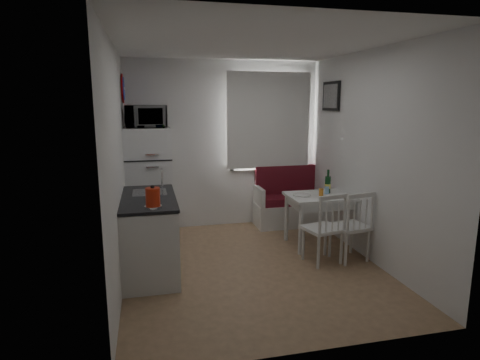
# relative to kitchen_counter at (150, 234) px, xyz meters

# --- Properties ---
(floor) EXTENTS (3.00, 3.50, 0.02)m
(floor) POSITION_rel_kitchen_counter_xyz_m (1.20, -0.16, -0.46)
(floor) COLOR #8B6B4A
(floor) RESTS_ON ground
(ceiling) EXTENTS (3.00, 3.50, 0.02)m
(ceiling) POSITION_rel_kitchen_counter_xyz_m (1.20, -0.16, 2.14)
(ceiling) COLOR white
(ceiling) RESTS_ON wall_back
(wall_back) EXTENTS (3.00, 0.02, 2.60)m
(wall_back) POSITION_rel_kitchen_counter_xyz_m (1.20, 1.59, 0.84)
(wall_back) COLOR white
(wall_back) RESTS_ON floor
(wall_front) EXTENTS (3.00, 0.02, 2.60)m
(wall_front) POSITION_rel_kitchen_counter_xyz_m (1.20, -1.91, 0.84)
(wall_front) COLOR white
(wall_front) RESTS_ON floor
(wall_left) EXTENTS (0.02, 3.50, 2.60)m
(wall_left) POSITION_rel_kitchen_counter_xyz_m (-0.30, -0.16, 0.84)
(wall_left) COLOR white
(wall_left) RESTS_ON floor
(wall_right) EXTENTS (0.02, 3.50, 2.60)m
(wall_right) POSITION_rel_kitchen_counter_xyz_m (2.70, -0.16, 0.84)
(wall_right) COLOR white
(wall_right) RESTS_ON floor
(window) EXTENTS (1.22, 0.06, 1.47)m
(window) POSITION_rel_kitchen_counter_xyz_m (1.90, 1.56, 1.17)
(window) COLOR white
(window) RESTS_ON wall_back
(curtain) EXTENTS (1.35, 0.02, 1.50)m
(curtain) POSITION_rel_kitchen_counter_xyz_m (1.90, 1.49, 1.22)
(curtain) COLOR white
(curtain) RESTS_ON wall_back
(kitchen_counter) EXTENTS (0.62, 1.32, 1.16)m
(kitchen_counter) POSITION_rel_kitchen_counter_xyz_m (0.00, 0.00, 0.00)
(kitchen_counter) COLOR white
(kitchen_counter) RESTS_ON floor
(wall_sign) EXTENTS (0.03, 0.40, 0.40)m
(wall_sign) POSITION_rel_kitchen_counter_xyz_m (-0.27, 1.29, 1.69)
(wall_sign) COLOR #1B31A6
(wall_sign) RESTS_ON wall_left
(picture_frame) EXTENTS (0.04, 0.52, 0.42)m
(picture_frame) POSITION_rel_kitchen_counter_xyz_m (2.67, 0.94, 1.59)
(picture_frame) COLOR black
(picture_frame) RESTS_ON wall_right
(bench) EXTENTS (1.33, 0.51, 0.95)m
(bench) POSITION_rel_kitchen_counter_xyz_m (2.32, 1.36, -0.14)
(bench) COLOR white
(bench) RESTS_ON floor
(dining_table) EXTENTS (0.96, 0.67, 0.72)m
(dining_table) POSITION_rel_kitchen_counter_xyz_m (2.34, 0.36, 0.18)
(dining_table) COLOR white
(dining_table) RESTS_ON floor
(chair_left) EXTENTS (0.50, 0.48, 0.48)m
(chair_left) POSITION_rel_kitchen_counter_xyz_m (2.09, -0.31, 0.10)
(chair_left) COLOR white
(chair_left) RESTS_ON floor
(chair_right) EXTENTS (0.49, 0.47, 0.48)m
(chair_right) POSITION_rel_kitchen_counter_xyz_m (2.45, -0.31, 0.10)
(chair_right) COLOR white
(chair_right) RESTS_ON floor
(fridge) EXTENTS (0.65, 0.65, 1.61)m
(fridge) POSITION_rel_kitchen_counter_xyz_m (0.02, 1.24, 0.35)
(fridge) COLOR white
(fridge) RESTS_ON floor
(microwave) EXTENTS (0.56, 0.38, 0.31)m
(microwave) POSITION_rel_kitchen_counter_xyz_m (0.02, 1.19, 1.31)
(microwave) COLOR white
(microwave) RESTS_ON fridge
(kettle) EXTENTS (0.18, 0.18, 0.24)m
(kettle) POSITION_rel_kitchen_counter_xyz_m (0.05, -0.54, 0.56)
(kettle) COLOR red
(kettle) RESTS_ON kitchen_counter
(wine_bottle) EXTENTS (0.08, 0.08, 0.33)m
(wine_bottle) POSITION_rel_kitchen_counter_xyz_m (2.45, 0.46, 0.43)
(wine_bottle) COLOR #164720
(wine_bottle) RESTS_ON dining_table
(drinking_glass_orange) EXTENTS (0.06, 0.06, 0.10)m
(drinking_glass_orange) POSITION_rel_kitchen_counter_xyz_m (2.29, 0.31, 0.31)
(drinking_glass_orange) COLOR orange
(drinking_glass_orange) RESTS_ON dining_table
(drinking_glass_blue) EXTENTS (0.06, 0.06, 0.10)m
(drinking_glass_blue) POSITION_rel_kitchen_counter_xyz_m (2.42, 0.41, 0.31)
(drinking_glass_blue) COLOR #8EC7F1
(drinking_glass_blue) RESTS_ON dining_table
(plate) EXTENTS (0.24, 0.24, 0.02)m
(plate) POSITION_rel_kitchen_counter_xyz_m (2.04, 0.38, 0.27)
(plate) COLOR white
(plate) RESTS_ON dining_table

